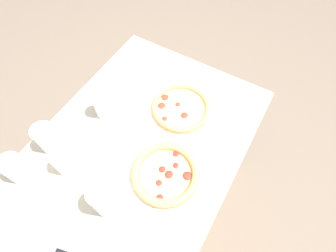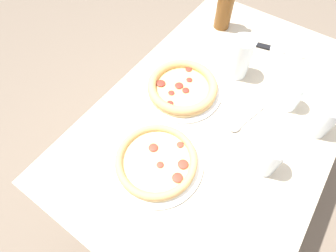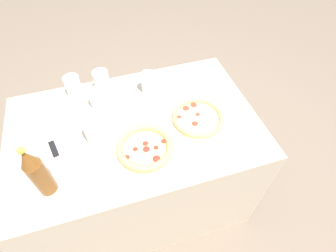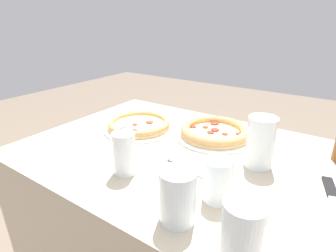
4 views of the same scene
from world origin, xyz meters
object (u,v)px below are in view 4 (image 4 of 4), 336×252
Objects in this scene: pizza_margherita at (139,125)px; glass_orange_juice at (242,231)px; glass_lemonade at (124,155)px; glass_cola at (178,198)px; glass_iced_tea at (260,144)px; glass_mango_juice at (218,182)px; spoon at (181,163)px; pizza_salami at (214,132)px; knife at (334,200)px.

pizza_margherita is 0.66m from glass_orange_juice.
glass_lemonade is 0.24m from glass_cola.
glass_iced_tea is 1.35× the size of glass_orange_juice.
glass_mango_juice is 0.27m from glass_lemonade.
spoon is (-0.29, 0.15, -0.01)m from pizza_margherita.
glass_cola reaches higher than glass_mango_juice.
glass_orange_juice reaches higher than pizza_salami.
glass_cola is 0.39m from knife.
glass_orange_juice is 0.31m from knife.
glass_orange_juice is 0.50× the size of knife.
glass_lemonade is 0.18m from spoon.
pizza_salami is 0.24m from spoon.
pizza_margherita is 2.62× the size of glass_mango_juice.
glass_lemonade is 0.80× the size of glass_iced_tea.
glass_lemonade is at bearing 73.43° from pizza_salami.
glass_iced_tea is (-0.48, 0.02, 0.06)m from pizza_margherita.
pizza_margherita is 0.30m from pizza_salami.
glass_lemonade is 1.01× the size of glass_cola.
pizza_margherita is 2.32× the size of glass_lemonade.
pizza_margherita is 0.33m from glass_lemonade.
spoon reaches higher than knife.
glass_orange_juice is (-0.07, 0.34, -0.02)m from glass_iced_tea.
glass_lemonade is at bearing 122.72° from pizza_margherita.
pizza_margherita is 0.32m from spoon.
glass_iced_tea is 0.24m from spoon.
spoon is at bearing -60.85° from glass_cola.
glass_lemonade is at bearing 7.06° from glass_mango_juice.
knife is at bearing 172.55° from pizza_margherita.
pizza_margherita is 2.34× the size of glass_cola.
glass_iced_tea is 0.34m from glass_cola.
pizza_salami is at bearing -31.02° from glass_iced_tea.
spoon is at bearing 32.95° from glass_iced_tea.
glass_lemonade reaches higher than glass_mango_juice.
knife is at bearing -148.05° from glass_mango_juice.
glass_mango_juice reaches higher than knife.
glass_cola is at bearing 76.67° from glass_iced_tea.
glass_cola is at bearing -4.68° from glass_orange_juice.
glass_iced_tea reaches higher than spoon.
glass_lemonade is 0.38m from glass_orange_juice.
glass_iced_tea is at bearing 177.31° from pizza_margherita.
pizza_salami is 1.86× the size of glass_iced_tea.
glass_orange_juice is at bearing 101.10° from glass_iced_tea.
glass_iced_tea is at bearing -103.33° from glass_cola.
pizza_salami reaches higher than spoon.
glass_mango_juice is at bearing -172.94° from glass_lemonade.
glass_lemonade is 1.08× the size of glass_orange_juice.
glass_iced_tea is 0.23m from knife.
glass_lemonade is at bearing 39.52° from glass_iced_tea.
pizza_salami is 0.44m from knife.
pizza_margherita reaches higher than knife.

